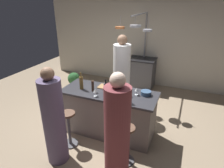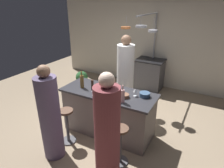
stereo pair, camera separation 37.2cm
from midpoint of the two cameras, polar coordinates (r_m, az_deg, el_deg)
The scene contains 21 objects.
ground_plane at distance 4.11m, azimuth 1.63°, elevation -13.70°, with size 9.00×9.00×0.00m, color gray.
back_wall at distance 6.08m, azimuth 14.43°, elevation 11.48°, with size 6.40×0.16×2.60m, color beige.
kitchen_island at distance 3.86m, azimuth 1.71°, elevation -8.33°, with size 1.80×0.72×0.90m.
stove_range at distance 5.94m, azimuth 12.59°, elevation 2.78°, with size 0.80×0.64×0.89m.
chef at distance 4.47m, azimuth 6.23°, elevation 1.67°, with size 0.38×0.38×1.81m.
bar_stool_right at distance 3.25m, azimuth 5.79°, elevation -17.04°, with size 0.28×0.28×0.68m.
guest_right at distance 2.76m, azimuth 2.59°, elevation -14.60°, with size 0.36×0.36×1.69m.
bar_stool_left at distance 3.71m, azimuth -10.11°, elevation -11.62°, with size 0.28×0.28×0.68m.
guest_left at distance 3.26m, azimuth -14.47°, elevation -9.40°, with size 0.34×0.34×1.63m.
overhead_pot_rack at distance 5.09m, azimuth 11.99°, elevation 13.80°, with size 0.86×1.50×2.17m.
potted_plant at distance 5.92m, azimuth -7.00°, elevation 1.57°, with size 0.36×0.36×0.52m.
cutting_board at distance 3.82m, azimuth 1.30°, elevation -0.88°, with size 0.32×0.22×0.02m, color #997047.
pepper_mill at distance 3.66m, azimuth -2.85°, elevation -0.42°, with size 0.05×0.05×0.21m, color #382319.
wine_bottle_dark at distance 3.40m, azimuth 0.69°, elevation -1.89°, with size 0.07×0.07×0.33m.
wine_bottle_amber at distance 3.78m, azimuth -5.99°, elevation 0.73°, with size 0.07×0.07×0.33m.
wine_bottle_red at distance 3.31m, azimuth 3.90°, elevation -2.91°, with size 0.07×0.07×0.30m.
wine_bottle_rose at distance 3.24m, azimuth 6.39°, elevation -3.52°, with size 0.07×0.07×0.31m.
wine_glass_near_right_guest at distance 3.46m, azimuth -2.38°, elevation -1.86°, with size 0.07×0.07×0.15m.
wine_glass_by_chef at distance 3.48m, azimuth 9.84°, elevation -2.02°, with size 0.07×0.07×0.15m.
mixing_bowl_wooden at distance 3.45m, azimuth 6.73°, elevation -3.48°, with size 0.17×0.17×0.06m, color brown.
mixing_bowl_blue at distance 3.53m, azimuth 12.51°, elevation -3.11°, with size 0.19×0.19×0.08m, color #334C6B.
Camera 2 is at (1.65, -2.85, 2.48)m, focal length 31.39 mm.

